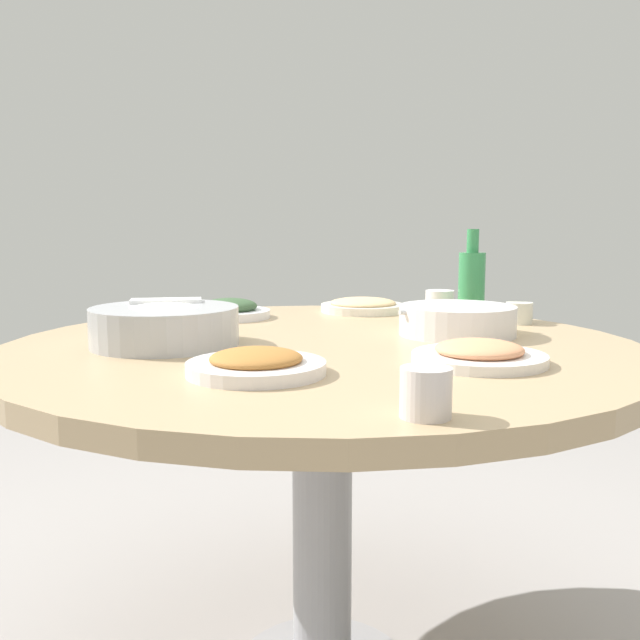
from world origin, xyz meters
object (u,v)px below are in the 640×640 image
at_px(round_dining_table, 322,391).
at_px(tea_cup_far, 426,392).
at_px(dish_tofu_braise, 256,364).
at_px(green_bottle, 472,283).
at_px(rice_bowl, 165,325).
at_px(tea_cup_side, 440,302).
at_px(dish_greens, 229,310).
at_px(dish_shrimp, 479,354).
at_px(dish_noodles, 363,306).
at_px(tea_cup_near, 519,313).
at_px(soup_bowl, 457,321).

distance_m(round_dining_table, tea_cup_far, 0.60).
relative_size(dish_tofu_braise, green_bottle, 0.99).
distance_m(rice_bowl, tea_cup_side, 0.83).
distance_m(round_dining_table, dish_tofu_braise, 0.36).
bearing_deg(green_bottle, dish_tofu_braise, 6.13).
xyz_separation_m(dish_greens, dish_shrimp, (0.09, 0.80, -0.00)).
distance_m(green_bottle, tea_cup_far, 0.97).
height_order(round_dining_table, green_bottle, green_bottle).
height_order(dish_noodles, tea_cup_near, tea_cup_near).
bearing_deg(tea_cup_side, rice_bowl, -9.30).
xyz_separation_m(rice_bowl, soup_bowl, (-0.52, 0.37, -0.01)).
bearing_deg(green_bottle, round_dining_table, -4.51).
height_order(soup_bowl, dish_shrimp, soup_bowl).
bearing_deg(tea_cup_far, soup_bowl, -151.82).
bearing_deg(soup_bowl, dish_shrimp, 38.37).
bearing_deg(dish_tofu_braise, tea_cup_far, 85.68).
height_order(soup_bowl, tea_cup_side, soup_bowl).
bearing_deg(rice_bowl, dish_greens, -147.88).
bearing_deg(dish_noodles, tea_cup_near, 99.97).
relative_size(round_dining_table, soup_bowl, 5.13).
relative_size(dish_noodles, green_bottle, 1.02).
bearing_deg(rice_bowl, soup_bowl, 144.57).
bearing_deg(dish_greens, tea_cup_side, 141.73).
relative_size(rice_bowl, soup_bowl, 1.16).
xyz_separation_m(dish_greens, dish_noodles, (-0.34, 0.18, -0.00)).
relative_size(dish_noodles, tea_cup_far, 3.54).
bearing_deg(soup_bowl, tea_cup_near, 175.89).
bearing_deg(dish_noodles, soup_bowl, 66.46).
distance_m(dish_shrimp, dish_noodles, 0.76).
bearing_deg(green_bottle, tea_cup_side, -108.16).
xyz_separation_m(tea_cup_near, tea_cup_side, (-0.04, -0.26, 0.01)).
relative_size(soup_bowl, green_bottle, 1.11).
relative_size(tea_cup_near, tea_cup_far, 0.98).
bearing_deg(tea_cup_far, tea_cup_near, -160.50).
distance_m(dish_tofu_braise, dish_shrimp, 0.40).
bearing_deg(dish_greens, dish_tofu_braise, 53.53).
bearing_deg(dish_greens, tea_cup_far, 64.07).
distance_m(soup_bowl, tea_cup_side, 0.38).
height_order(round_dining_table, dish_greens, dish_greens).
height_order(green_bottle, tea_cup_far, green_bottle).
xyz_separation_m(dish_tofu_braise, dish_noodles, (-0.77, -0.40, 0.00)).
relative_size(dish_shrimp, dish_noodles, 1.01).
height_order(rice_bowl, tea_cup_near, rice_bowl).
relative_size(dish_greens, dish_shrimp, 0.91).
bearing_deg(soup_bowl, tea_cup_side, -141.31).
bearing_deg(green_bottle, tea_cup_near, 91.93).
bearing_deg(tea_cup_far, rice_bowl, -97.26).
bearing_deg(tea_cup_side, dish_tofu_braise, 13.54).
distance_m(tea_cup_near, tea_cup_far, 0.92).
relative_size(round_dining_table, tea_cup_side, 16.79).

